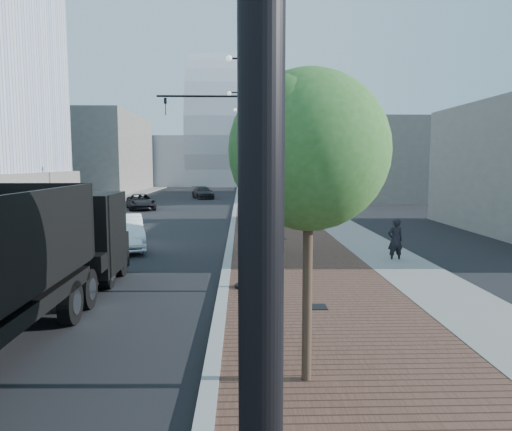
{
  "coord_description": "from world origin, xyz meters",
  "views": [
    {
      "loc": [
        0.53,
        -3.63,
        3.7
      ],
      "look_at": [
        1.0,
        12.0,
        2.0
      ],
      "focal_mm": 33.67,
      "sensor_mm": 36.0,
      "label": 1
    }
  ],
  "objects_px": {
    "dump_truck": "(34,263)",
    "white_sedan": "(124,232)",
    "pedestrian": "(395,240)",
    "dark_car_mid": "(141,202)"
  },
  "relations": [
    {
      "from": "dump_truck",
      "to": "white_sedan",
      "type": "height_order",
      "value": "dump_truck"
    },
    {
      "from": "white_sedan",
      "to": "pedestrian",
      "type": "height_order",
      "value": "pedestrian"
    },
    {
      "from": "dump_truck",
      "to": "dark_car_mid",
      "type": "relative_size",
      "value": 2.98
    },
    {
      "from": "dump_truck",
      "to": "pedestrian",
      "type": "distance_m",
      "value": 12.34
    },
    {
      "from": "white_sedan",
      "to": "pedestrian",
      "type": "distance_m",
      "value": 11.31
    },
    {
      "from": "dark_car_mid",
      "to": "pedestrian",
      "type": "distance_m",
      "value": 25.52
    },
    {
      "from": "dump_truck",
      "to": "dark_car_mid",
      "type": "xyz_separation_m",
      "value": [
        -3.23,
        27.6,
        -0.73
      ]
    },
    {
      "from": "white_sedan",
      "to": "pedestrian",
      "type": "relative_size",
      "value": 2.67
    },
    {
      "from": "dump_truck",
      "to": "white_sedan",
      "type": "distance_m",
      "value": 9.41
    },
    {
      "from": "white_sedan",
      "to": "dark_car_mid",
      "type": "distance_m",
      "value": 18.46
    }
  ]
}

